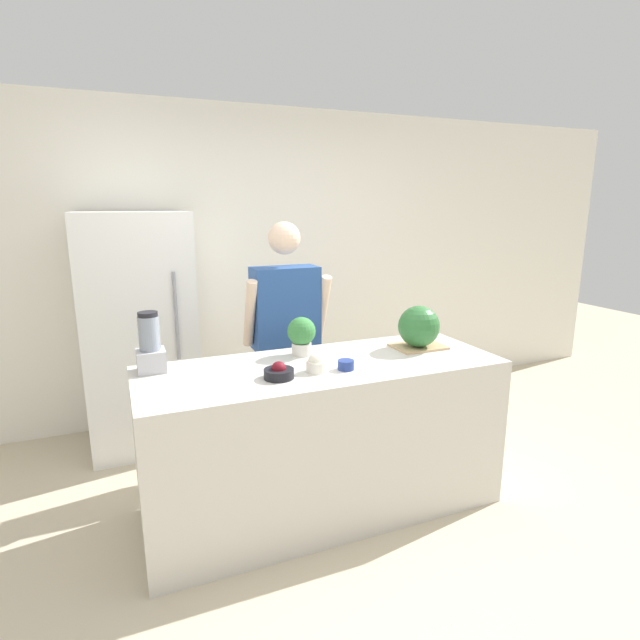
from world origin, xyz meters
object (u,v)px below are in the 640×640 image
Objects in this scene: watermelon at (419,326)px; bowl_cherries at (279,372)px; blender at (150,347)px; person at (286,341)px; bowl_small_blue at (346,365)px; refrigerator at (140,332)px; bowl_cream at (316,364)px; potted_plant at (302,334)px.

watermelon is 1.01m from bowl_cherries.
blender is at bearing 148.29° from bowl_cherries.
person is at bearing 27.11° from blender.
blender reaches higher than bowl_small_blue.
bowl_small_blue is (0.39, -0.01, -0.01)m from bowl_cherries.
watermelon is 1.63× the size of bowl_cherries.
watermelon is at bearing 18.45° from bowl_small_blue.
bowl_small_blue is at bearing -21.03° from blender.
refrigerator is 2.05m from watermelon.
potted_plant is at bearing 83.61° from bowl_cream.
blender is at bearing 158.97° from bowl_small_blue.
bowl_cherries is at bearing -175.16° from bowl_cream.
bowl_cream reaches higher than bowl_small_blue.
refrigerator is 15.92× the size of bowl_cream.
watermelon reaches higher than bowl_small_blue.
watermelon is 0.79m from bowl_cream.
bowl_small_blue is (1.00, -1.46, 0.06)m from refrigerator.
potted_plant is (-0.73, 0.15, -0.01)m from watermelon.
bowl_cream is (0.22, 0.02, 0.01)m from bowl_cherries.
person reaches higher than bowl_cherries.
person is 0.54m from potted_plant.
bowl_cherries is at bearing -67.02° from refrigerator.
bowl_cream is at bearing -59.79° from refrigerator.
bowl_small_blue is at bearing -69.53° from potted_plant.
blender is 0.86m from potted_plant.
bowl_small_blue is 0.39× the size of potted_plant.
potted_plant is at bearing 168.49° from watermelon.
bowl_cream is at bearing -96.39° from potted_plant.
refrigerator reaches higher than bowl_cream.
bowl_cream is at bearing -97.32° from person.
refrigerator is at bearing 141.83° from watermelon.
watermelon is 1.60m from blender.
bowl_cherries is 0.44m from potted_plant.
bowl_small_blue is at bearing -86.05° from person.
bowl_small_blue is (-0.60, -0.20, -0.12)m from watermelon.
person reaches higher than blender.
person reaches higher than watermelon.
refrigerator reaches higher than blender.
potted_plant reaches higher than bowl_cream.
bowl_cream is (-0.77, -0.18, -0.10)m from watermelon.
blender reaches higher than potted_plant.
bowl_small_blue is at bearing -161.55° from watermelon.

